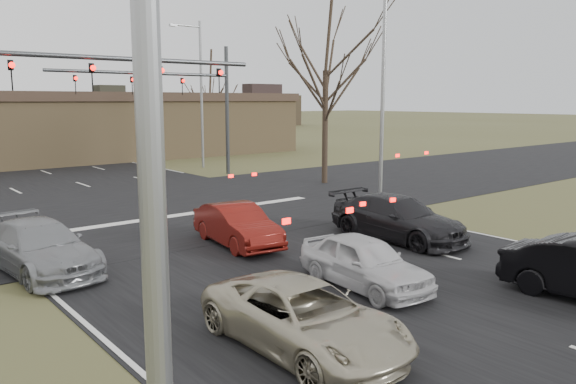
# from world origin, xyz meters

# --- Properties ---
(ground) EXTENTS (360.00, 360.00, 0.00)m
(ground) POSITION_xyz_m (0.00, 0.00, 0.00)
(ground) COLOR #4B4A28
(ground) RESTS_ON ground
(road_cross) EXTENTS (200.00, 14.00, 0.02)m
(road_cross) POSITION_xyz_m (0.00, 15.00, 0.01)
(road_cross) COLOR black
(road_cross) RESTS_ON ground
(building) EXTENTS (42.40, 10.40, 5.30)m
(building) POSITION_xyz_m (2.00, 38.00, 2.67)
(building) COLOR olive
(building) RESTS_ON ground
(mast_arm_near) EXTENTS (12.12, 0.24, 8.00)m
(mast_arm_near) POSITION_xyz_m (-5.23, 13.00, 5.07)
(mast_arm_near) COLOR #383A3D
(mast_arm_near) RESTS_ON ground
(mast_arm_far) EXTENTS (11.12, 0.24, 8.00)m
(mast_arm_far) POSITION_xyz_m (6.18, 23.00, 5.02)
(mast_arm_far) COLOR #383A3D
(mast_arm_far) RESTS_ON ground
(streetlight_right_near) EXTENTS (2.34, 0.25, 10.00)m
(streetlight_right_near) POSITION_xyz_m (8.82, 10.00, 5.59)
(streetlight_right_near) COLOR gray
(streetlight_right_near) RESTS_ON ground
(streetlight_right_far) EXTENTS (2.34, 0.25, 10.00)m
(streetlight_right_far) POSITION_xyz_m (9.32, 27.00, 5.59)
(streetlight_right_far) COLOR gray
(streetlight_right_far) RESTS_ON ground
(tree_right_near) EXTENTS (6.90, 6.90, 11.50)m
(tree_right_near) POSITION_xyz_m (11.00, 16.00, 8.90)
(tree_right_near) COLOR black
(tree_right_near) RESTS_ON ground
(tree_right_far) EXTENTS (5.40, 5.40, 9.00)m
(tree_right_far) POSITION_xyz_m (15.00, 35.00, 6.96)
(tree_right_far) COLOR black
(tree_right_far) RESTS_ON ground
(car_silver_suv) EXTENTS (2.12, 4.59, 1.28)m
(car_silver_suv) POSITION_xyz_m (-4.00, 0.29, 0.64)
(car_silver_suv) COLOR #B4AC92
(car_silver_suv) RESTS_ON ground
(car_white_sedan) EXTENTS (1.92, 4.04, 1.33)m
(car_white_sedan) POSITION_xyz_m (-0.50, 2.04, 0.67)
(car_white_sedan) COLOR silver
(car_white_sedan) RESTS_ON ground
(car_charcoal_sedan) EXTENTS (2.08, 5.09, 1.48)m
(car_charcoal_sedan) POSITION_xyz_m (4.03, 4.77, 0.74)
(car_charcoal_sedan) COLOR black
(car_charcoal_sedan) RESTS_ON ground
(car_grey_ahead) EXTENTS (2.47, 5.03, 1.41)m
(car_grey_ahead) POSITION_xyz_m (-6.50, 8.52, 0.70)
(car_grey_ahead) COLOR gray
(car_grey_ahead) RESTS_ON ground
(car_red_ahead) EXTENTS (1.93, 4.23, 1.34)m
(car_red_ahead) POSITION_xyz_m (-0.66, 7.54, 0.67)
(car_red_ahead) COLOR #64130E
(car_red_ahead) RESTS_ON ground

